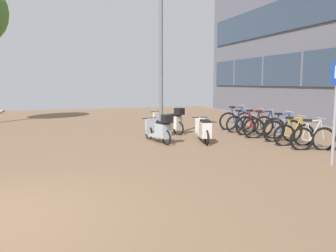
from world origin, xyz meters
name	(u,v)px	position (x,y,z in m)	size (l,w,h in m)	color
ground	(93,210)	(1.43, 0.00, -0.02)	(21.00, 40.00, 0.13)	#312F30
bicycle_rack_00	(313,138)	(7.72, 2.57, 0.33)	(1.25, 0.53, 0.94)	black
bicycle_rack_01	(294,135)	(7.68, 3.29, 0.33)	(1.28, 0.47, 0.94)	black
bicycle_rack_02	(283,131)	(7.83, 4.02, 0.35)	(1.39, 0.48, 1.00)	black
bicycle_rack_03	(264,128)	(7.62, 4.74, 0.36)	(1.36, 0.60, 1.03)	black
bicycle_rack_04	(255,125)	(7.72, 5.47, 0.35)	(1.39, 0.48, 1.00)	black
bicycle_rack_05	(242,124)	(7.66, 6.19, 0.33)	(1.28, 0.47, 0.93)	black
bicycle_rack_06	(236,121)	(7.81, 6.92, 0.36)	(1.42, 0.48, 1.02)	black
scooter_near	(170,122)	(4.96, 6.73, 0.45)	(0.96, 1.66, 1.00)	black
scooter_mid	(160,129)	(4.03, 4.99, 0.43)	(0.66, 1.65, 0.95)	black
scooter_far	(204,130)	(5.34, 4.62, 0.39)	(0.71, 1.75, 0.76)	black
parking_sign	(336,102)	(6.94, 1.04, 1.45)	(0.40, 0.07, 2.33)	gray
lamp_post	(161,45)	(4.31, 5.84, 3.09)	(0.20, 0.52, 5.54)	slate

